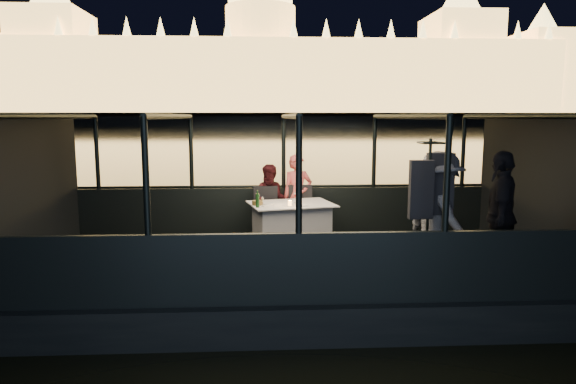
{
  "coord_description": "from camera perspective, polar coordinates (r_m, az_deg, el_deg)",
  "views": [
    {
      "loc": [
        -0.46,
        -8.05,
        2.79
      ],
      "look_at": [
        0.0,
        0.4,
        1.55
      ],
      "focal_mm": 32.0,
      "sensor_mm": 36.0,
      "label": 1
    }
  ],
  "objects": [
    {
      "name": "river_water",
      "position": [
        88.09,
        -2.83,
        6.53
      ],
      "size": [
        500.0,
        500.0,
        0.0
      ],
      "primitive_type": "plane",
      "color": "black",
      "rests_on": "ground"
    },
    {
      "name": "boat_hull",
      "position": [
        8.53,
        0.15,
        -10.75
      ],
      "size": [
        8.6,
        4.4,
        1.0
      ],
      "primitive_type": "cube",
      "color": "black",
      "rests_on": "river_water"
    },
    {
      "name": "boat_deck",
      "position": [
        8.39,
        0.15,
        -7.65
      ],
      "size": [
        8.0,
        4.0,
        0.04
      ],
      "primitive_type": "cube",
      "color": "black",
      "rests_on": "boat_hull"
    },
    {
      "name": "gunwale_port",
      "position": [
        10.23,
        -0.49,
        -2.03
      ],
      "size": [
        8.0,
        0.08,
        0.9
      ],
      "primitive_type": "cube",
      "color": "black",
      "rests_on": "boat_deck"
    },
    {
      "name": "gunwale_starboard",
      "position": [
        6.34,
        1.19,
        -8.54
      ],
      "size": [
        8.0,
        0.08,
        0.9
      ],
      "primitive_type": "cube",
      "color": "black",
      "rests_on": "boat_deck"
    },
    {
      "name": "cabin_glass_port",
      "position": [
        10.08,
        -0.5,
        4.42
      ],
      "size": [
        8.0,
        0.02,
        1.4
      ],
      "primitive_type": null,
      "color": "#99B2B2",
      "rests_on": "gunwale_port"
    },
    {
      "name": "cabin_glass_starboard",
      "position": [
        6.11,
        1.22,
        1.84
      ],
      "size": [
        8.0,
        0.02,
        1.4
      ],
      "primitive_type": null,
      "color": "#99B2B2",
      "rests_on": "gunwale_starboard"
    },
    {
      "name": "cabin_roof_glass",
      "position": [
        8.06,
        0.16,
        8.41
      ],
      "size": [
        8.0,
        4.0,
        0.02
      ],
      "primitive_type": null,
      "color": "#99B2B2",
      "rests_on": "boat_deck"
    },
    {
      "name": "end_wall_fore",
      "position": [
        8.87,
        -26.62,
        0.06
      ],
      "size": [
        0.02,
        4.0,
        2.3
      ],
      "primitive_type": null,
      "color": "black",
      "rests_on": "boat_deck"
    },
    {
      "name": "end_wall_aft",
      "position": [
        9.27,
        25.67,
        0.45
      ],
      "size": [
        0.02,
        4.0,
        2.3
      ],
      "primitive_type": null,
      "color": "black",
      "rests_on": "boat_deck"
    },
    {
      "name": "canopy_ribs",
      "position": [
        8.14,
        0.15,
        0.29
      ],
      "size": [
        8.0,
        4.0,
        2.3
      ],
      "primitive_type": null,
      "color": "black",
      "rests_on": "boat_deck"
    },
    {
      "name": "embankment",
      "position": [
        218.06,
        -3.02,
        7.87
      ],
      "size": [
        400.0,
        140.0,
        6.0
      ],
      "primitive_type": "cube",
      "color": "#423D33",
      "rests_on": "ground"
    },
    {
      "name": "parliament_building",
      "position": [
        184.92,
        -3.07,
        16.49
      ],
      "size": [
        220.0,
        32.0,
        60.0
      ],
      "primitive_type": null,
      "color": "#F2D18C",
      "rests_on": "embankment"
    },
    {
      "name": "dining_table_central",
      "position": [
        9.21,
        0.36,
        -3.61
      ],
      "size": [
        1.65,
        1.35,
        0.77
      ],
      "primitive_type": "cube",
      "rotation": [
        0.0,
        0.0,
        0.22
      ],
      "color": "white",
      "rests_on": "boat_deck"
    },
    {
      "name": "chair_port_left",
      "position": [
        9.62,
        -2.49,
        -2.7
      ],
      "size": [
        0.48,
        0.48,
        0.98
      ],
      "primitive_type": "cube",
      "rotation": [
        0.0,
        0.0,
        0.05
      ],
      "color": "black",
      "rests_on": "boat_deck"
    },
    {
      "name": "chair_port_right",
      "position": [
        9.65,
        1.43,
        -2.66
      ],
      "size": [
        0.48,
        0.48,
        1.0
      ],
      "primitive_type": "cube",
      "rotation": [
        0.0,
        0.0,
        -0.04
      ],
      "color": "black",
      "rests_on": "boat_deck"
    },
    {
      "name": "coat_stand",
      "position": [
        7.2,
        15.24,
        -3.09
      ],
      "size": [
        0.61,
        0.51,
        2.01
      ],
      "primitive_type": null,
      "rotation": [
        0.0,
        0.0,
        -0.12
      ],
      "color": "black",
      "rests_on": "boat_deck"
    },
    {
      "name": "person_woman_coral",
      "position": [
        9.86,
        1.06,
        -0.65
      ],
      "size": [
        0.64,
        0.49,
        1.58
      ],
      "primitive_type": "imported",
      "rotation": [
        0.0,
        0.0,
        0.22
      ],
      "color": "#DB554F",
      "rests_on": "boat_deck"
    },
    {
      "name": "person_man_maroon",
      "position": [
        9.83,
        -1.86,
        -0.68
      ],
      "size": [
        0.73,
        0.6,
        1.4
      ],
      "primitive_type": "imported",
      "rotation": [
        0.0,
        0.0,
        -0.12
      ],
      "color": "#3E1115",
      "rests_on": "boat_deck"
    },
    {
      "name": "passenger_stripe",
      "position": [
        7.48,
        16.33,
        -3.11
      ],
      "size": [
        1.01,
        1.33,
        1.83
      ],
      "primitive_type": "imported",
      "rotation": [
        0.0,
        0.0,
        1.9
      ],
      "color": "silver",
      "rests_on": "boat_deck"
    },
    {
      "name": "passenger_dark",
      "position": [
        7.85,
        22.5,
        -2.88
      ],
      "size": [
        0.88,
        1.17,
        1.83
      ],
      "primitive_type": "imported",
      "rotation": [
        0.0,
        0.0,
        4.26
      ],
      "color": "black",
      "rests_on": "boat_deck"
    },
    {
      "name": "wine_bottle",
      "position": [
        8.72,
        -3.41,
        -0.75
      ],
      "size": [
        0.08,
        0.08,
        0.3
      ],
      "primitive_type": "cylinder",
      "rotation": [
        0.0,
        0.0,
        0.35
      ],
      "color": "#163C16",
      "rests_on": "dining_table_central"
    },
    {
      "name": "bread_basket",
      "position": [
        8.99,
        -3.41,
        -1.19
      ],
      "size": [
        0.24,
        0.24,
        0.08
      ],
      "primitive_type": "cylinder",
      "rotation": [
        0.0,
        0.0,
        -0.32
      ],
      "color": "brown",
      "rests_on": "dining_table_central"
    },
    {
      "name": "amber_candle",
      "position": [
        8.9,
        0.2,
        -1.26
      ],
      "size": [
        0.06,
        0.06,
        0.09
      ],
      "primitive_type": "cylinder",
      "rotation": [
        0.0,
        0.0,
        0.02
      ],
      "color": "#FEA33F",
      "rests_on": "dining_table_central"
    },
    {
      "name": "plate_near",
      "position": [
        8.9,
        1.56,
        -1.48
      ],
      "size": [
        0.27,
        0.27,
        0.01
      ],
      "primitive_type": "cylinder",
      "rotation": [
        0.0,
        0.0,
        0.23
      ],
      "color": "silver",
      "rests_on": "dining_table_central"
    },
    {
      "name": "plate_far",
      "position": [
        9.08,
        -2.34,
        -1.29
      ],
      "size": [
        0.28,
        0.28,
        0.02
      ],
      "primitive_type": "cylinder",
      "rotation": [
        0.0,
        0.0,
        -0.15
      ],
      "color": "white",
      "rests_on": "dining_table_central"
    },
    {
      "name": "wine_glass_white",
      "position": [
        8.78,
        -2.85,
        -1.05
      ],
      "size": [
        0.06,
        0.06,
        0.17
      ],
      "primitive_type": null,
      "rotation": [
        0.0,
        0.0,
        0.14
      ],
      "color": "silver",
      "rests_on": "dining_table_central"
    },
    {
      "name": "wine_glass_red",
      "position": [
        9.14,
        0.8,
        -0.66
      ],
      "size": [
        0.07,
        0.07,
        0.19
      ],
      "primitive_type": null,
      "rotation": [
        0.0,
        0.0,
        0.16
      ],
      "color": "white",
      "rests_on": "dining_table_central"
    }
  ]
}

